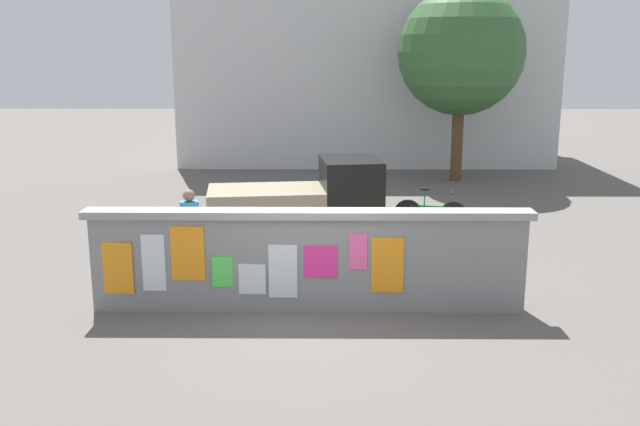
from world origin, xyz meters
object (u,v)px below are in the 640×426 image
object	(u,v)px
motorcycle	(406,260)
tree_roadside	(461,52)
bicycle_near	(431,213)
auto_rickshaw_truck	(304,204)
person_walking	(190,223)

from	to	relation	value
motorcycle	tree_roadside	xyz separation A→B (m)	(2.70, 10.12, 3.52)
motorcycle	bicycle_near	world-z (taller)	bicycle_near
tree_roadside	bicycle_near	bearing A→B (deg)	-105.36
auto_rickshaw_truck	person_walking	bearing A→B (deg)	-134.90
person_walking	tree_roadside	distance (m)	12.03
auto_rickshaw_truck	bicycle_near	distance (m)	3.29
motorcycle	bicycle_near	xyz separation A→B (m)	(1.02, 4.02, -0.10)
auto_rickshaw_truck	motorcycle	world-z (taller)	auto_rickshaw_truck
bicycle_near	tree_roadside	distance (m)	7.29
bicycle_near	tree_roadside	bearing A→B (deg)	74.64
bicycle_near	person_walking	world-z (taller)	person_walking
bicycle_near	person_walking	size ratio (longest dim) A/B	1.04
auto_rickshaw_truck	person_walking	xyz separation A→B (m)	(-2.03, -2.04, 0.09)
auto_rickshaw_truck	person_walking	distance (m)	2.87
person_walking	motorcycle	bearing A→B (deg)	-7.59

